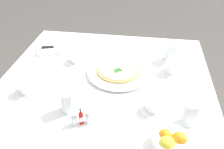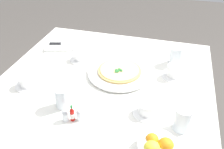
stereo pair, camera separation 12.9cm
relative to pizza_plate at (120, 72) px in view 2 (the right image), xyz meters
The scene contains 16 objects.
dining_table 0.18m from the pizza_plate, 125.54° to the right, with size 1.12×1.12×0.76m.
pizza_plate is the anchor object (origin of this frame).
pizza 0.01m from the pizza_plate, 101.12° to the right, with size 0.24×0.24×0.02m.
coffee_cup_back_corner 0.30m from the pizza_plate, 10.87° to the left, with size 0.13×0.13×0.07m.
coffee_cup_left_edge 0.49m from the pizza_plate, 151.90° to the right, with size 0.13×0.13×0.06m.
coffee_cup_far_right 0.28m from the pizza_plate, 162.36° to the left, with size 0.13×0.13×0.06m.
coffee_cup_far_left 0.33m from the pizza_plate, 54.06° to the right, with size 0.13×0.13×0.06m.
water_glass_near_right 0.47m from the pizza_plate, 43.02° to the right, with size 0.07×0.07×0.11m.
water_glass_near_left 0.35m from the pizza_plate, 34.05° to the left, with size 0.07×0.07×0.11m.
water_glass_right_edge 0.37m from the pizza_plate, 120.45° to the right, with size 0.07×0.07×0.10m.
napkin_folded 0.48m from the pizza_plate, 154.95° to the left, with size 0.25×0.20×0.02m.
dinner_knife 0.48m from the pizza_plate, 154.73° to the left, with size 0.19×0.07×0.01m.
citrus_bowl 0.53m from the pizza_plate, 60.69° to the right, with size 0.15×0.15×0.07m.
hot_sauce_bottle 0.41m from the pizza_plate, 105.80° to the right, with size 0.02×0.02×0.08m.
salt_shaker 0.39m from the pizza_plate, 102.26° to the right, with size 0.03×0.03×0.06m.
pepper_shaker 0.43m from the pizza_plate, 109.06° to the right, with size 0.03×0.03×0.06m.
Camera 2 is at (0.31, -0.98, 1.52)m, focal length 38.55 mm.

